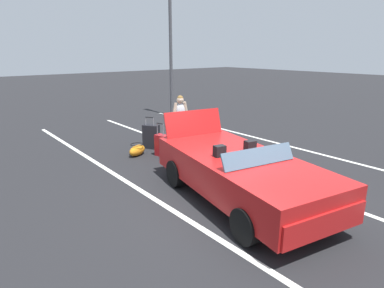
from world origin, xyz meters
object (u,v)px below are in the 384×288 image
object	(u,v)px
convertible_car	(247,177)
duffel_bag	(137,150)
suitcase_large_black	(151,136)
parking_lamp_post	(171,37)
traveler_person	(180,119)
suitcase_medium_bright	(162,145)

from	to	relation	value
convertible_car	duffel_bag	world-z (taller)	convertible_car
suitcase_large_black	parking_lamp_post	size ratio (longest dim) A/B	0.16
convertible_car	suitcase_large_black	size ratio (longest dim) A/B	4.38
traveler_person	parking_lamp_post	xyz separation A→B (m)	(-4.48, 2.91, 2.57)
traveler_person	duffel_bag	bearing A→B (deg)	-96.08
traveler_person	parking_lamp_post	distance (m)	5.93
convertible_car	parking_lamp_post	xyz separation A→B (m)	(-8.28, 4.22, 2.91)
convertible_car	traveler_person	distance (m)	4.04
suitcase_medium_bright	suitcase_large_black	bearing A→B (deg)	64.42
duffel_bag	parking_lamp_post	world-z (taller)	parking_lamp_post
convertible_car	suitcase_medium_bright	bearing A→B (deg)	-176.27
suitcase_medium_bright	convertible_car	bearing A→B (deg)	-111.14
traveler_person	parking_lamp_post	bearing A→B (deg)	152.36
suitcase_medium_bright	parking_lamp_post	size ratio (longest dim) A/B	0.16
duffel_bag	parking_lamp_post	size ratio (longest dim) A/B	0.12
suitcase_large_black	traveler_person	xyz separation A→B (m)	(0.64, 0.65, 0.56)
duffel_bag	parking_lamp_post	distance (m)	6.86
suitcase_medium_bright	traveler_person	xyz separation A→B (m)	(-0.22, 0.83, 0.62)
parking_lamp_post	traveler_person	bearing A→B (deg)	-33.04
convertible_car	traveler_person	bearing A→B (deg)	172.33
duffel_bag	parking_lamp_post	xyz separation A→B (m)	(-4.20, 4.28, 3.34)
suitcase_medium_bright	traveler_person	bearing A→B (deg)	1.23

